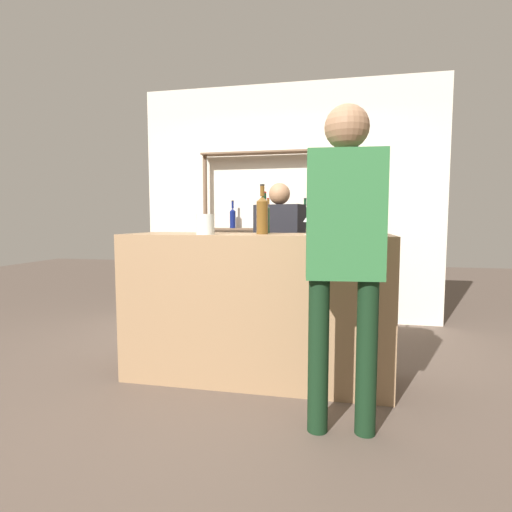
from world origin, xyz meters
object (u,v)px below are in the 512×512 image
at_px(counter_bottle_2, 262,214).
at_px(server_behind_counter, 279,252).
at_px(wine_glass, 309,218).
at_px(cork_jar, 205,224).
at_px(counter_bottle_1, 264,217).
at_px(customer_right, 345,241).
at_px(counter_bottle_0, 350,217).

xyz_separation_m(counter_bottle_2, server_behind_counter, (-0.01, 0.91, -0.35)).
relative_size(wine_glass, cork_jar, 1.04).
height_order(counter_bottle_1, counter_bottle_2, counter_bottle_2).
bearing_deg(counter_bottle_1, cork_jar, -133.82).
height_order(wine_glass, server_behind_counter, server_behind_counter).
xyz_separation_m(counter_bottle_2, cork_jar, (-0.39, -0.14, -0.07)).
relative_size(counter_bottle_1, server_behind_counter, 0.21).
distance_m(counter_bottle_2, customer_right, 0.89).
relative_size(counter_bottle_0, cork_jar, 2.19).
distance_m(counter_bottle_0, counter_bottle_2, 0.63).
relative_size(counter_bottle_2, server_behind_counter, 0.23).
bearing_deg(counter_bottle_0, cork_jar, -171.78).
distance_m(counter_bottle_2, cork_jar, 0.42).
bearing_deg(wine_glass, customer_right, -68.96).
bearing_deg(counter_bottle_2, server_behind_counter, 90.58).
relative_size(counter_bottle_0, counter_bottle_1, 0.98).
xyz_separation_m(counter_bottle_0, wine_glass, (-0.28, -0.03, -0.01)).
bearing_deg(customer_right, cork_jar, 57.05).
bearing_deg(customer_right, counter_bottle_0, -8.90).
distance_m(counter_bottle_0, wine_glass, 0.28).
relative_size(counter_bottle_1, cork_jar, 2.25).
xyz_separation_m(counter_bottle_0, cork_jar, (-1.01, -0.15, -0.05)).
xyz_separation_m(server_behind_counter, customer_right, (0.59, -1.57, 0.19)).
distance_m(counter_bottle_0, customer_right, 0.67).
height_order(counter_bottle_0, customer_right, customer_right).
height_order(counter_bottle_1, wine_glass, counter_bottle_1).
bearing_deg(wine_glass, counter_bottle_0, 6.97).
relative_size(wine_glass, customer_right, 0.08).
bearing_deg(cork_jar, server_behind_counter, 70.29).
height_order(wine_glass, cork_jar, wine_glass).
xyz_separation_m(counter_bottle_0, server_behind_counter, (-0.64, 0.91, -0.32)).
bearing_deg(counter_bottle_2, counter_bottle_1, 97.09).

